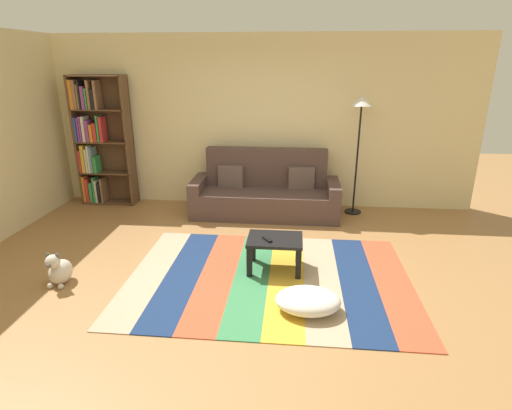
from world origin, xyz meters
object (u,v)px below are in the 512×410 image
Objects in this scene: bookshelf at (97,140)px; pouf at (308,301)px; standing_lamp at (361,117)px; tv_remote at (267,239)px; couch at (265,193)px; coffee_table at (275,245)px; dog at (59,270)px.

bookshelf is 4.59m from pouf.
tv_remote is at bearing -120.66° from standing_lamp.
tv_remote is at bearing -85.11° from couch.
dog is at bearing -166.84° from coffee_table.
dog is 0.22× the size of standing_lamp.
couch is 1.91m from tv_remote.
dog is at bearing -143.46° from standing_lamp.
bookshelf is 5.26× the size of dog.
coffee_table reaches higher than pouf.
couch is 3.60× the size of pouf.
pouf is 0.35× the size of standing_lamp.
pouf is 2.67m from dog.
couch is 1.25× the size of standing_lamp.
bookshelf is 1.15× the size of standing_lamp.
pouf is 0.92m from tv_remote.
standing_lamp is 2.65m from tv_remote.
bookshelf is at bearing 178.54° from standing_lamp.
tv_remote is (-0.45, 0.75, 0.29)m from pouf.
coffee_table is at bearing 0.25° from tv_remote.
standing_lamp reaches higher than dog.
pouf is at bearing -5.85° from dog.
dog is at bearing -74.42° from bookshelf.
couch is 5.69× the size of dog.
couch reaches higher than coffee_table.
pouf is 4.19× the size of tv_remote.
couch is 2.90m from bookshelf.
standing_lamp is at bearing 74.47° from pouf.
bookshelf reaches higher than tv_remote.
pouf is (3.40, -2.93, -0.95)m from bookshelf.
coffee_table is 2.36m from dog.
coffee_table is at bearing -34.93° from bookshelf.
coffee_table is (0.25, -1.84, -0.02)m from couch.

